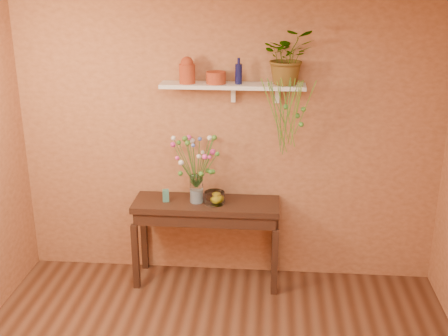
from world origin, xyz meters
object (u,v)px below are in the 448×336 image
Objects in this scene: blue_bottle at (239,73)px; glass_bowl at (215,198)px; terracotta_jug at (187,71)px; bouquet at (197,154)px; spider_plant at (288,57)px; sideboard at (206,214)px; glass_vase at (197,191)px.

glass_bowl is (-0.21, -0.13, -1.15)m from blue_bottle.
bouquet is (0.09, -0.08, -0.75)m from terracotta_jug.
blue_bottle is at bearing -176.57° from spider_plant.
terracotta_jug reaches higher than bouquet.
sideboard is 5.94× the size of blue_bottle.
sideboard is 5.75× the size of terracotta_jug.
terracotta_jug is at bearing -178.44° from blue_bottle.
spider_plant is 1.84× the size of glass_vase.
terracotta_jug is 0.90m from spider_plant.
glass_bowl is at bearing -146.93° from blue_bottle.
blue_bottle reaches higher than glass_vase.
bouquet reaches higher than glass_bowl.
bouquet is (-0.80, -0.12, -0.88)m from spider_plant.
spider_plant is 1.45m from glass_bowl.
blue_bottle is 1.17m from glass_bowl.
sideboard is at bearing -169.70° from spider_plant.
glass_bowl reaches higher than sideboard.
blue_bottle is 0.83m from bouquet.
bouquet is (0.01, 0.02, 0.35)m from glass_vase.
terracotta_jug is 1.11m from glass_vase.
glass_bowl is at bearing -14.25° from bouquet.
blue_bottle is at bearing 19.97° from sideboard.
bouquet is at bearing -42.61° from terracotta_jug.
terracotta_jug reaches higher than sideboard.
terracotta_jug is 0.76m from bouquet.
glass_vase is 1.39× the size of glass_bowl.
spider_plant is (0.43, 0.03, 0.15)m from blue_bottle.
bouquet is 2.72× the size of glass_bowl.
spider_plant is 0.94× the size of bouquet.
spider_plant is (0.72, 0.13, 1.47)m from sideboard.
glass_bowl is (0.25, -0.12, -1.17)m from terracotta_jug.
sideboard is at bearing -160.03° from blue_bottle.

